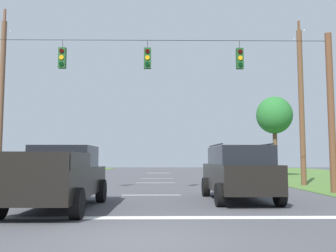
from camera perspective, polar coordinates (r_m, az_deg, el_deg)
name	(u,v)px	position (r m, az deg, el deg)	size (l,w,h in m)	color
ground_plane	(137,238)	(7.39, -4.90, -17.05)	(120.00, 120.00, 0.00)	#47474C
stop_bar_stripe	(144,218)	(9.81, -3.83, -14.07)	(14.00, 0.45, 0.01)	white
lane_dash_0	(151,195)	(15.76, -2.65, -10.70)	(0.15, 2.50, 0.01)	white
lane_dash_1	(155,183)	(23.69, -2.01, -8.84)	(0.15, 2.50, 0.01)	white
lane_dash_2	(157,178)	(29.23, -1.77, -8.15)	(0.15, 2.50, 0.01)	white
lane_dash_3	(158,173)	(39.59, -1.50, -7.37)	(0.15, 2.50, 0.01)	white
lane_dash_4	(159,173)	(40.36, -1.49, -7.32)	(0.15, 2.50, 0.01)	white
overhead_signal_span	(150,103)	(16.58, -2.86, 3.62)	(16.80, 0.31, 7.34)	brown
pickup_truck	(59,177)	(11.82, -16.58, -7.66)	(2.28, 5.40, 1.95)	black
suv_black	(238,172)	(13.74, 10.92, -7.01)	(2.30, 4.84, 2.05)	black
distant_car_crossing_white	(53,171)	(24.13, -17.55, -6.67)	(4.37, 2.15, 1.52)	silver
utility_pole_mid_right	(301,104)	(22.74, 20.09, 3.21)	(0.31, 1.66, 9.74)	brown
utility_pole_near_left	(1,99)	(23.14, -24.57, 3.84)	(0.30, 1.90, 10.31)	brown
tree_roadside_right	(274,116)	(33.77, 16.25, 1.55)	(3.16, 3.16, 7.06)	brown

